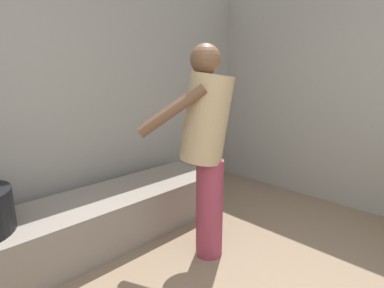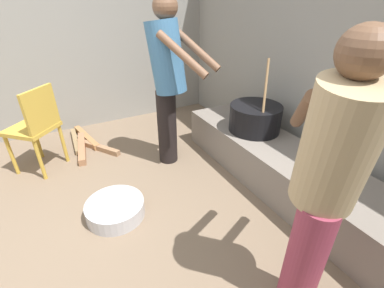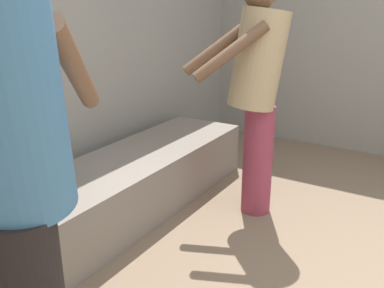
{
  "view_description": "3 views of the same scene",
  "coord_description": "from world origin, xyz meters",
  "views": [
    {
      "loc": [
        -0.8,
        -0.17,
        1.35
      ],
      "look_at": [
        0.42,
        1.04,
        0.95
      ],
      "focal_mm": 28.32,
      "sensor_mm": 36.0,
      "label": 1
    },
    {
      "loc": [
        1.32,
        0.2,
        1.63
      ],
      "look_at": [
        -0.24,
        1.05,
        0.64
      ],
      "focal_mm": 25.16,
      "sensor_mm": 36.0,
      "label": 2
    },
    {
      "loc": [
        -1.71,
        0.2,
        1.39
      ],
      "look_at": [
        -0.22,
        1.12,
        0.79
      ],
      "focal_mm": 39.07,
      "sensor_mm": 36.0,
      "label": 3
    }
  ],
  "objects": [
    {
      "name": "cook_in_blue_shirt",
      "position": [
        -1.02,
        1.21,
        0.94
      ],
      "size": [
        0.74,
        0.65,
        1.64
      ],
      "color": "black",
      "rests_on": "ground_plane"
    },
    {
      "name": "block_enclosure_rear",
      "position": [
        0.0,
        2.46,
        1.12
      ],
      "size": [
        5.22,
        0.2,
        2.25
      ],
      "primitive_type": "cube",
      "color": "gray",
      "rests_on": "ground_plane"
    },
    {
      "name": "cook_in_tan_shirt",
      "position": [
        0.74,
        1.22,
        0.88
      ],
      "size": [
        0.68,
        0.69,
        1.55
      ],
      "color": "#8C3347",
      "rests_on": "ground_plane"
    },
    {
      "name": "cooking_pot_main",
      "position": [
        -0.58,
        1.97,
        0.53
      ],
      "size": [
        0.52,
        0.52,
        0.72
      ],
      "color": "black",
      "rests_on": "hearth_ledge"
    },
    {
      "name": "hearth_ledge",
      "position": [
        0.03,
        1.94,
        0.2
      ],
      "size": [
        2.73,
        0.6,
        0.39
      ],
      "primitive_type": "cube",
      "color": "slate",
      "rests_on": "ground_plane"
    }
  ]
}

